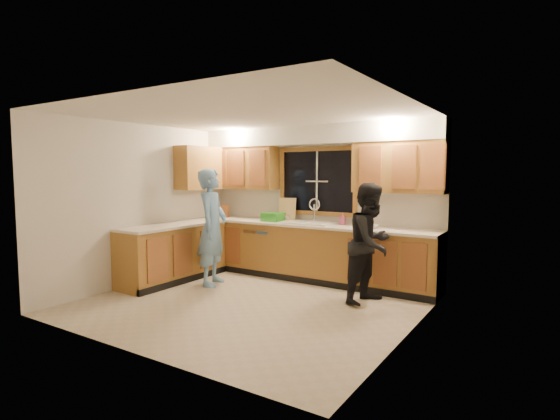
# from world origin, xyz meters

# --- Properties ---
(floor) EXTENTS (4.20, 4.20, 0.00)m
(floor) POSITION_xyz_m (0.00, 0.00, 0.00)
(floor) COLOR #C1B094
(floor) RESTS_ON ground
(ceiling) EXTENTS (4.20, 4.20, 0.00)m
(ceiling) POSITION_xyz_m (0.00, 0.00, 2.50)
(ceiling) COLOR silver
(wall_back) EXTENTS (4.20, 0.00, 4.20)m
(wall_back) POSITION_xyz_m (0.00, 1.90, 1.25)
(wall_back) COLOR beige
(wall_back) RESTS_ON ground
(wall_left) EXTENTS (0.00, 3.80, 3.80)m
(wall_left) POSITION_xyz_m (-2.10, 0.00, 1.25)
(wall_left) COLOR beige
(wall_left) RESTS_ON ground
(wall_right) EXTENTS (0.00, 3.80, 3.80)m
(wall_right) POSITION_xyz_m (2.10, 0.00, 1.25)
(wall_right) COLOR beige
(wall_right) RESTS_ON ground
(base_cabinets_back) EXTENTS (4.20, 0.60, 0.88)m
(base_cabinets_back) POSITION_xyz_m (0.00, 1.60, 0.44)
(base_cabinets_back) COLOR #A57030
(base_cabinets_back) RESTS_ON ground
(base_cabinets_left) EXTENTS (0.60, 1.90, 0.88)m
(base_cabinets_left) POSITION_xyz_m (-1.80, 0.35, 0.44)
(base_cabinets_left) COLOR #A57030
(base_cabinets_left) RESTS_ON ground
(countertop_back) EXTENTS (4.20, 0.63, 0.04)m
(countertop_back) POSITION_xyz_m (0.00, 1.58, 0.90)
(countertop_back) COLOR #F4E5CD
(countertop_back) RESTS_ON base_cabinets_back
(countertop_left) EXTENTS (0.63, 1.90, 0.04)m
(countertop_left) POSITION_xyz_m (-1.79, 0.35, 0.90)
(countertop_left) COLOR #F4E5CD
(countertop_left) RESTS_ON base_cabinets_left
(upper_cabinets_left) EXTENTS (1.35, 0.33, 0.75)m
(upper_cabinets_left) POSITION_xyz_m (-1.43, 1.73, 1.83)
(upper_cabinets_left) COLOR #A57030
(upper_cabinets_left) RESTS_ON wall_back
(upper_cabinets_right) EXTENTS (1.35, 0.33, 0.75)m
(upper_cabinets_right) POSITION_xyz_m (1.43, 1.73, 1.83)
(upper_cabinets_right) COLOR #A57030
(upper_cabinets_right) RESTS_ON wall_back
(upper_cabinets_return) EXTENTS (0.33, 0.90, 0.75)m
(upper_cabinets_return) POSITION_xyz_m (-1.94, 1.12, 1.83)
(upper_cabinets_return) COLOR #A57030
(upper_cabinets_return) RESTS_ON wall_left
(soffit) EXTENTS (4.20, 0.35, 0.30)m
(soffit) POSITION_xyz_m (0.00, 1.72, 2.35)
(soffit) COLOR silver
(soffit) RESTS_ON wall_back
(window_frame) EXTENTS (1.44, 0.03, 1.14)m
(window_frame) POSITION_xyz_m (0.00, 1.89, 1.60)
(window_frame) COLOR black
(window_frame) RESTS_ON wall_back
(sink) EXTENTS (0.86, 0.52, 0.57)m
(sink) POSITION_xyz_m (0.00, 1.60, 0.86)
(sink) COLOR white
(sink) RESTS_ON countertop_back
(dishwasher) EXTENTS (0.60, 0.56, 0.82)m
(dishwasher) POSITION_xyz_m (-0.85, 1.59, 0.41)
(dishwasher) COLOR white
(dishwasher) RESTS_ON floor
(stove) EXTENTS (0.58, 0.75, 0.90)m
(stove) POSITION_xyz_m (-1.80, -0.22, 0.45)
(stove) COLOR white
(stove) RESTS_ON floor
(man) EXTENTS (0.64, 0.77, 1.80)m
(man) POSITION_xyz_m (-1.10, 0.51, 0.90)
(man) COLOR #6B9BCA
(man) RESTS_ON floor
(woman) EXTENTS (0.75, 0.89, 1.61)m
(woman) POSITION_xyz_m (1.33, 0.92, 0.81)
(woman) COLOR black
(woman) RESTS_ON floor
(knife_block) EXTENTS (0.13, 0.11, 0.24)m
(knife_block) POSITION_xyz_m (-1.79, 1.63, 1.04)
(knife_block) COLOR #975529
(knife_block) RESTS_ON countertop_back
(cutting_board) EXTENTS (0.31, 0.19, 0.39)m
(cutting_board) POSITION_xyz_m (-0.51, 1.76, 1.12)
(cutting_board) COLOR tan
(cutting_board) RESTS_ON countertop_back
(dish_crate) EXTENTS (0.33, 0.31, 0.15)m
(dish_crate) POSITION_xyz_m (-0.67, 1.57, 0.99)
(dish_crate) COLOR #2F9025
(dish_crate) RESTS_ON countertop_back
(soap_bottle) EXTENTS (0.10, 0.10, 0.19)m
(soap_bottle) POSITION_xyz_m (0.53, 1.75, 1.01)
(soap_bottle) COLOR #D35081
(soap_bottle) RESTS_ON countertop_back
(bowl) EXTENTS (0.29, 0.29, 0.06)m
(bowl) POSITION_xyz_m (1.06, 1.56, 0.95)
(bowl) COLOR silver
(bowl) RESTS_ON countertop_back
(can_left) EXTENTS (0.08, 0.08, 0.11)m
(can_left) POSITION_xyz_m (-0.32, 1.48, 0.98)
(can_left) COLOR beige
(can_left) RESTS_ON countertop_back
(can_right) EXTENTS (0.08, 0.08, 0.13)m
(can_right) POSITION_xyz_m (-0.34, 1.47, 0.99)
(can_right) COLOR beige
(can_right) RESTS_ON countertop_back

